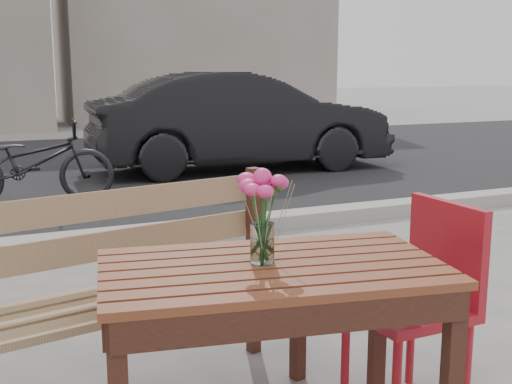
# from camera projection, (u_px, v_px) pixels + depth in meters

# --- Properties ---
(street) EXTENTS (30.00, 8.12, 0.12)m
(street) POSITION_uv_depth(u_px,v_px,m) (51.00, 196.00, 6.59)
(street) COLOR black
(street) RESTS_ON ground
(main_table) EXTENTS (1.20, 0.84, 0.68)m
(main_table) POSITION_uv_depth(u_px,v_px,m) (272.00, 297.00, 2.10)
(main_table) COLOR brown
(main_table) RESTS_ON ground
(main_bench) EXTENTS (1.49, 0.69, 0.89)m
(main_bench) POSITION_uv_depth(u_px,v_px,m) (126.00, 269.00, 2.48)
(main_bench) COLOR #986C4E
(main_bench) RESTS_ON ground
(red_chair) EXTENTS (0.41, 0.41, 0.81)m
(red_chair) POSITION_uv_depth(u_px,v_px,m) (423.00, 291.00, 2.45)
(red_chair) COLOR #A51621
(red_chair) RESTS_ON ground
(main_vase) EXTENTS (0.17, 0.17, 0.31)m
(main_vase) POSITION_uv_depth(u_px,v_px,m) (262.00, 205.00, 2.06)
(main_vase) COLOR white
(main_vase) RESTS_ON main_table
(parked_car) EXTENTS (3.95, 1.58, 1.28)m
(parked_car) POSITION_uv_depth(u_px,v_px,m) (240.00, 121.00, 8.40)
(parked_car) COLOR black
(parked_car) RESTS_ON ground
(bicycle) EXTENTS (1.61, 0.67, 0.82)m
(bicycle) POSITION_uv_depth(u_px,v_px,m) (31.00, 163.00, 6.22)
(bicycle) COLOR black
(bicycle) RESTS_ON ground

